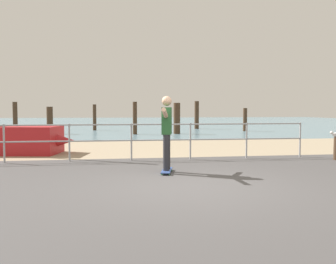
% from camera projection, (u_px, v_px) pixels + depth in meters
% --- Properties ---
extents(ground_plane, '(24.00, 10.00, 0.04)m').
position_uv_depth(ground_plane, '(204.00, 199.00, 5.91)').
color(ground_plane, '#474444').
rests_on(ground_plane, ground).
extents(beach_strip, '(24.00, 6.00, 0.04)m').
position_uv_depth(beach_strip, '(150.00, 148.00, 13.80)').
color(beach_strip, tan).
rests_on(beach_strip, ground).
extents(sea_surface, '(72.00, 50.00, 0.04)m').
position_uv_depth(sea_surface, '(124.00, 123.00, 41.42)').
color(sea_surface, slate).
rests_on(sea_surface, ground).
extents(railing_fence, '(11.80, 0.05, 1.05)m').
position_uv_depth(railing_fence, '(101.00, 136.00, 10.14)').
color(railing_fence, '#9EA0A5').
rests_on(railing_fence, ground).
extents(skateboard, '(0.38, 0.82, 0.08)m').
position_uv_depth(skateboard, '(167.00, 170.00, 8.29)').
color(skateboard, '#334C8C').
rests_on(skateboard, ground).
extents(skateboarder, '(0.43, 1.43, 1.65)m').
position_uv_depth(skateboarder, '(167.00, 128.00, 8.23)').
color(skateboarder, '#26262B').
rests_on(skateboarder, skateboard).
extents(groyne_post_0, '(0.29, 0.29, 1.93)m').
position_uv_depth(groyne_post_0, '(15.00, 117.00, 23.49)').
color(groyne_post_0, '#422D1E').
rests_on(groyne_post_0, ground).
extents(groyne_post_1, '(0.36, 0.36, 1.61)m').
position_uv_depth(groyne_post_1, '(50.00, 120.00, 21.75)').
color(groyne_post_1, '#422D1E').
rests_on(groyne_post_1, ground).
extents(groyne_post_2, '(0.24, 0.24, 1.80)m').
position_uv_depth(groyne_post_2, '(95.00, 118.00, 25.28)').
color(groyne_post_2, '#422D1E').
rests_on(groyne_post_2, ground).
extents(groyne_post_3, '(0.25, 0.25, 1.89)m').
position_uv_depth(groyne_post_3, '(135.00, 118.00, 21.16)').
color(groyne_post_3, '#422D1E').
rests_on(groyne_post_3, ground).
extents(groyne_post_4, '(0.39, 0.39, 1.83)m').
position_uv_depth(groyne_post_4, '(177.00, 119.00, 21.63)').
color(groyne_post_4, '#422D1E').
rests_on(groyne_post_4, ground).
extents(groyne_post_5, '(0.33, 0.33, 2.07)m').
position_uv_depth(groyne_post_5, '(197.00, 115.00, 27.29)').
color(groyne_post_5, '#422D1E').
rests_on(groyne_post_5, ground).
extents(groyne_post_6, '(0.26, 0.26, 1.54)m').
position_uv_depth(groyne_post_6, '(245.00, 120.00, 24.32)').
color(groyne_post_6, '#422D1E').
rests_on(groyne_post_6, ground).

